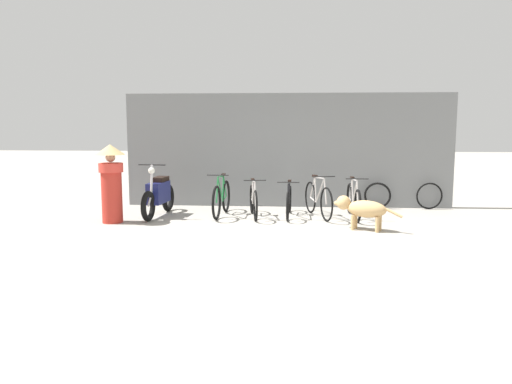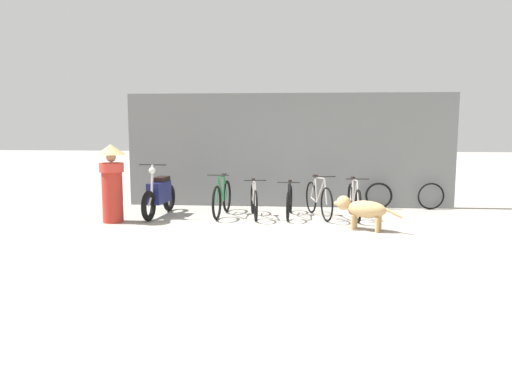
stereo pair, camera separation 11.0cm
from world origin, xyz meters
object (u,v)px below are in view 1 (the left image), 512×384
at_px(stray_dog, 362,208).
at_px(spare_tire_left, 377,195).
at_px(bicycle_1, 254,201).
at_px(bicycle_2, 289,201).
at_px(bicycle_0, 222,198).
at_px(person_in_robes, 111,179).
at_px(spare_tire_right, 429,196).
at_px(motorcycle, 158,195).
at_px(bicycle_3, 318,199).
at_px(bicycle_4, 353,201).

bearing_deg(stray_dog, spare_tire_left, -81.34).
bearing_deg(bicycle_1, bicycle_2, 89.07).
bearing_deg(bicycle_1, bicycle_0, -109.04).
height_order(person_in_robes, spare_tire_right, person_in_robes).
bearing_deg(motorcycle, bicycle_1, 95.36).
distance_m(bicycle_2, spare_tire_left, 2.40).
distance_m(bicycle_0, motorcycle, 1.36).
distance_m(bicycle_3, spare_tire_right, 2.91).
distance_m(bicycle_1, spare_tire_left, 3.12).
height_order(bicycle_2, stray_dog, bicycle_2).
bearing_deg(person_in_robes, bicycle_2, -158.75).
distance_m(stray_dog, person_in_robes, 4.94).
bearing_deg(spare_tire_right, bicycle_3, -155.65).
xyz_separation_m(person_in_robes, spare_tire_right, (6.81, 2.11, -0.56)).
bearing_deg(bicycle_0, person_in_robes, -62.24).
bearing_deg(bicycle_4, stray_dog, -2.13).
height_order(bicycle_1, bicycle_3, bicycle_3).
distance_m(bicycle_2, stray_dog, 1.88).
relative_size(bicycle_1, stray_dog, 1.31).
height_order(bicycle_0, spare_tire_left, bicycle_0).
distance_m(bicycle_2, bicycle_4, 1.37).
xyz_separation_m(person_in_robes, spare_tire_left, (5.61, 2.11, -0.56)).
bearing_deg(bicycle_3, person_in_robes, -93.69).
bearing_deg(bicycle_0, bicycle_4, 93.50).
bearing_deg(bicycle_2, bicycle_3, 93.18).
relative_size(motorcycle, person_in_robes, 1.18).
height_order(bicycle_1, stray_dog, bicycle_1).
xyz_separation_m(bicycle_1, stray_dog, (2.11, -1.18, 0.06)).
xyz_separation_m(bicycle_4, motorcycle, (-4.17, -0.11, 0.09)).
relative_size(motorcycle, spare_tire_left, 2.98).
bearing_deg(bicycle_4, spare_tire_right, 120.69).
relative_size(bicycle_4, stray_dog, 1.45).
bearing_deg(motorcycle, stray_dog, 79.32).
bearing_deg(spare_tire_right, bicycle_4, -147.32).
bearing_deg(bicycle_3, bicycle_1, -101.14).
relative_size(bicycle_2, spare_tire_right, 2.65).
relative_size(stray_dog, spare_tire_right, 1.94).
distance_m(motorcycle, stray_dog, 4.32).
distance_m(bicycle_4, person_in_robes, 5.01).
bearing_deg(bicycle_0, bicycle_3, 93.89).
height_order(bicycle_3, stray_dog, bicycle_3).
bearing_deg(person_in_robes, spare_tire_left, -152.44).
height_order(bicycle_0, spare_tire_right, bicycle_0).
distance_m(bicycle_2, spare_tire_right, 3.48).
relative_size(bicycle_4, spare_tire_left, 2.82).
height_order(bicycle_4, motorcycle, motorcycle).
xyz_separation_m(bicycle_3, spare_tire_right, (2.65, 1.20, -0.07)).
bearing_deg(motorcycle, bicycle_4, 96.45).
relative_size(bicycle_2, spare_tire_left, 2.65).
bearing_deg(bicycle_2, spare_tire_left, 122.58).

